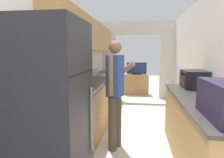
{
  "coord_description": "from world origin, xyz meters",
  "views": [
    {
      "loc": [
        0.07,
        -1.17,
        1.5
      ],
      "look_at": [
        -0.45,
        2.63,
        0.99
      ],
      "focal_mm": 32.0,
      "sensor_mm": 36.0,
      "label": 1
    }
  ],
  "objects_px": {
    "microwave": "(194,79)",
    "tv_cabinet": "(136,84)",
    "television": "(137,69)",
    "range_oven": "(104,91)",
    "person": "(115,92)",
    "refrigerator": "(50,112)"
  },
  "relations": [
    {
      "from": "microwave",
      "to": "tv_cabinet",
      "type": "xyz_separation_m",
      "value": [
        -0.99,
        3.75,
        -0.7
      ]
    },
    {
      "from": "television",
      "to": "microwave",
      "type": "bearing_deg",
      "value": -75.01
    },
    {
      "from": "range_oven",
      "to": "television",
      "type": "height_order",
      "value": "television"
    },
    {
      "from": "tv_cabinet",
      "to": "person",
      "type": "bearing_deg",
      "value": -93.64
    },
    {
      "from": "microwave",
      "to": "refrigerator",
      "type": "bearing_deg",
      "value": -138.51
    },
    {
      "from": "microwave",
      "to": "television",
      "type": "bearing_deg",
      "value": 104.99
    },
    {
      "from": "person",
      "to": "tv_cabinet",
      "type": "distance_m",
      "value": 4.24
    },
    {
      "from": "tv_cabinet",
      "to": "television",
      "type": "relative_size",
      "value": 1.25
    },
    {
      "from": "refrigerator",
      "to": "tv_cabinet",
      "type": "xyz_separation_m",
      "value": [
        0.79,
        5.33,
        -0.54
      ]
    },
    {
      "from": "refrigerator",
      "to": "microwave",
      "type": "relative_size",
      "value": 3.47
    },
    {
      "from": "person",
      "to": "tv_cabinet",
      "type": "xyz_separation_m",
      "value": [
        0.27,
        4.2,
        -0.54
      ]
    },
    {
      "from": "range_oven",
      "to": "tv_cabinet",
      "type": "bearing_deg",
      "value": 67.23
    },
    {
      "from": "microwave",
      "to": "television",
      "type": "distance_m",
      "value": 3.84
    },
    {
      "from": "refrigerator",
      "to": "tv_cabinet",
      "type": "relative_size",
      "value": 2.1
    },
    {
      "from": "person",
      "to": "television",
      "type": "bearing_deg",
      "value": 15.71
    },
    {
      "from": "microwave",
      "to": "tv_cabinet",
      "type": "distance_m",
      "value": 3.94
    },
    {
      "from": "person",
      "to": "microwave",
      "type": "height_order",
      "value": "person"
    },
    {
      "from": "range_oven",
      "to": "television",
      "type": "bearing_deg",
      "value": 66.79
    },
    {
      "from": "person",
      "to": "television",
      "type": "height_order",
      "value": "person"
    },
    {
      "from": "refrigerator",
      "to": "television",
      "type": "distance_m",
      "value": 5.34
    },
    {
      "from": "microwave",
      "to": "range_oven",
      "type": "bearing_deg",
      "value": 135.95
    },
    {
      "from": "refrigerator",
      "to": "microwave",
      "type": "height_order",
      "value": "refrigerator"
    }
  ]
}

